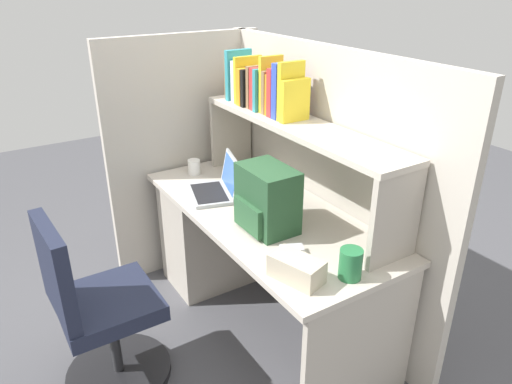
{
  "coord_description": "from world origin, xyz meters",
  "views": [
    {
      "loc": [
        1.88,
        -1.24,
        1.88
      ],
      "look_at": [
        0.0,
        -0.05,
        0.85
      ],
      "focal_mm": 33.57,
      "sensor_mm": 36.0,
      "label": 1
    }
  ],
  "objects_px": {
    "laptop": "(218,187)",
    "snack_canister": "(351,264)",
    "paper_cup": "(194,167)",
    "computer_mouse": "(292,250)",
    "tissue_box": "(296,269)",
    "office_chair": "(99,318)",
    "backpack": "(266,199)"
  },
  "relations": [
    {
      "from": "paper_cup",
      "to": "tissue_box",
      "type": "distance_m",
      "value": 1.25
    },
    {
      "from": "laptop",
      "to": "paper_cup",
      "type": "bearing_deg",
      "value": 176.88
    },
    {
      "from": "snack_canister",
      "to": "paper_cup",
      "type": "bearing_deg",
      "value": -177.39
    },
    {
      "from": "backpack",
      "to": "paper_cup",
      "type": "relative_size",
      "value": 3.46
    },
    {
      "from": "computer_mouse",
      "to": "snack_canister",
      "type": "xyz_separation_m",
      "value": [
        0.28,
        0.09,
        0.05
      ]
    },
    {
      "from": "paper_cup",
      "to": "laptop",
      "type": "bearing_deg",
      "value": -3.12
    },
    {
      "from": "backpack",
      "to": "tissue_box",
      "type": "bearing_deg",
      "value": -17.4
    },
    {
      "from": "backpack",
      "to": "paper_cup",
      "type": "height_order",
      "value": "backpack"
    },
    {
      "from": "snack_canister",
      "to": "laptop",
      "type": "bearing_deg",
      "value": -175.39
    },
    {
      "from": "laptop",
      "to": "office_chair",
      "type": "distance_m",
      "value": 0.92
    },
    {
      "from": "laptop",
      "to": "computer_mouse",
      "type": "bearing_deg",
      "value": -0.85
    },
    {
      "from": "computer_mouse",
      "to": "paper_cup",
      "type": "bearing_deg",
      "value": -156.51
    },
    {
      "from": "laptop",
      "to": "snack_canister",
      "type": "xyz_separation_m",
      "value": [
        1.0,
        0.08,
        0.02
      ]
    },
    {
      "from": "backpack",
      "to": "office_chair",
      "type": "height_order",
      "value": "backpack"
    },
    {
      "from": "paper_cup",
      "to": "snack_canister",
      "type": "distance_m",
      "value": 1.35
    },
    {
      "from": "tissue_box",
      "to": "computer_mouse",
      "type": "bearing_deg",
      "value": 131.92
    },
    {
      "from": "laptop",
      "to": "snack_canister",
      "type": "height_order",
      "value": "laptop"
    },
    {
      "from": "computer_mouse",
      "to": "backpack",
      "type": "bearing_deg",
      "value": -162.09
    },
    {
      "from": "tissue_box",
      "to": "office_chair",
      "type": "xyz_separation_m",
      "value": [
        -0.62,
        -0.68,
        -0.39
      ]
    },
    {
      "from": "computer_mouse",
      "to": "paper_cup",
      "type": "distance_m",
      "value": 1.07
    },
    {
      "from": "laptop",
      "to": "office_chair",
      "type": "height_order",
      "value": "laptop"
    },
    {
      "from": "snack_canister",
      "to": "office_chair",
      "type": "relative_size",
      "value": 0.14
    },
    {
      "from": "office_chair",
      "to": "paper_cup",
      "type": "bearing_deg",
      "value": -55.79
    },
    {
      "from": "office_chair",
      "to": "computer_mouse",
      "type": "bearing_deg",
      "value": -122.95
    },
    {
      "from": "computer_mouse",
      "to": "tissue_box",
      "type": "relative_size",
      "value": 0.47
    },
    {
      "from": "laptop",
      "to": "tissue_box",
      "type": "relative_size",
      "value": 1.67
    },
    {
      "from": "laptop",
      "to": "snack_canister",
      "type": "distance_m",
      "value": 1.0
    },
    {
      "from": "computer_mouse",
      "to": "tissue_box",
      "type": "xyz_separation_m",
      "value": [
        0.17,
        -0.1,
        0.03
      ]
    },
    {
      "from": "backpack",
      "to": "paper_cup",
      "type": "xyz_separation_m",
      "value": [
        -0.81,
        -0.0,
        -0.11
      ]
    },
    {
      "from": "tissue_box",
      "to": "office_chair",
      "type": "height_order",
      "value": "office_chair"
    },
    {
      "from": "snack_canister",
      "to": "backpack",
      "type": "bearing_deg",
      "value": -173.78
    },
    {
      "from": "office_chair",
      "to": "snack_canister",
      "type": "bearing_deg",
      "value": -132.83
    }
  ]
}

